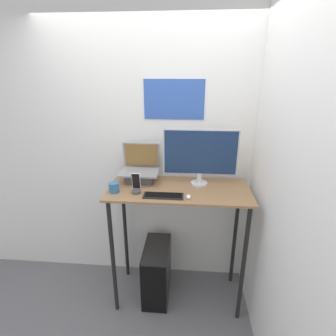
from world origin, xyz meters
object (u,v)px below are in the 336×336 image
object	(u,v)px
mouse	(189,197)
keyboard	(163,196)
laptop	(140,172)
computer_tower	(157,271)
monitor	(200,156)
cell_phone	(136,187)

from	to	relation	value
mouse	keyboard	bearing A→B (deg)	176.54
laptop	computer_tower	xyz separation A→B (m)	(0.15, -0.14, -0.95)
keyboard	computer_tower	bearing A→B (deg)	118.26
mouse	computer_tower	bearing A→B (deg)	148.96
monitor	cell_phone	world-z (taller)	monitor
computer_tower	cell_phone	bearing A→B (deg)	-142.60
cell_phone	keyboard	bearing A→B (deg)	-12.64
monitor	cell_phone	bearing A→B (deg)	-157.03
cell_phone	laptop	bearing A→B (deg)	93.35
mouse	computer_tower	distance (m)	0.94
computer_tower	laptop	bearing A→B (deg)	137.32
keyboard	cell_phone	distance (m)	0.23
keyboard	cell_phone	world-z (taller)	cell_phone
monitor	computer_tower	size ratio (longest dim) A/B	1.18
mouse	cell_phone	size ratio (longest dim) A/B	0.34
laptop	cell_phone	distance (m)	0.25
keyboard	mouse	distance (m)	0.20
laptop	keyboard	size ratio (longest dim) A/B	1.06
laptop	computer_tower	size ratio (longest dim) A/B	0.63
monitor	keyboard	bearing A→B (deg)	-136.90
monitor	keyboard	xyz separation A→B (m)	(-0.28, -0.27, -0.25)
cell_phone	monitor	bearing A→B (deg)	22.97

